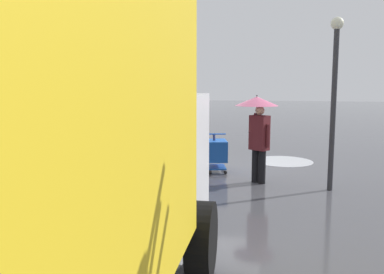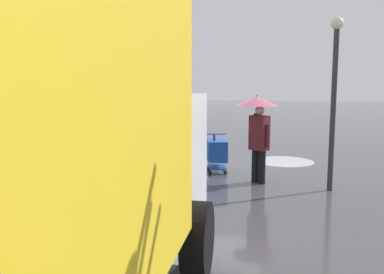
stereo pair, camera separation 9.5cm
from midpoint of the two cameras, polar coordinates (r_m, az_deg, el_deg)
ground_plane at (r=11.62m, az=3.87°, el=-4.52°), size 90.00×90.00×0.00m
slush_patch_near_cluster at (r=13.05m, az=12.98°, el=-3.33°), size 1.84×1.84×0.01m
slush_patch_under_van at (r=6.20m, az=-12.74°, el=-15.71°), size 2.46×2.46×0.01m
slush_patch_mid_street at (r=10.41m, az=-6.38°, el=-5.96°), size 2.28×2.28×0.01m
cargo_van_parked_right at (r=13.88m, az=-12.50°, el=2.23°), size 2.25×5.36×2.60m
shopping_cart_vendor at (r=11.15m, az=3.77°, el=-2.05°), size 0.72×0.92×1.04m
hand_dolly_boxes at (r=10.97m, az=-0.97°, el=-2.72°), size 0.68×0.82×1.32m
pedestrian_pink_side at (r=9.95m, az=9.48°, el=2.59°), size 1.04×1.04×2.15m
pedestrian_black_side at (r=10.56m, az=-2.69°, el=2.97°), size 1.04×1.04×2.15m
pedestrian_white_side at (r=9.61m, az=-2.31°, el=2.51°), size 1.04×1.04×2.15m
street_lamp at (r=9.58m, az=19.60°, el=6.77°), size 0.28×0.28×3.86m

